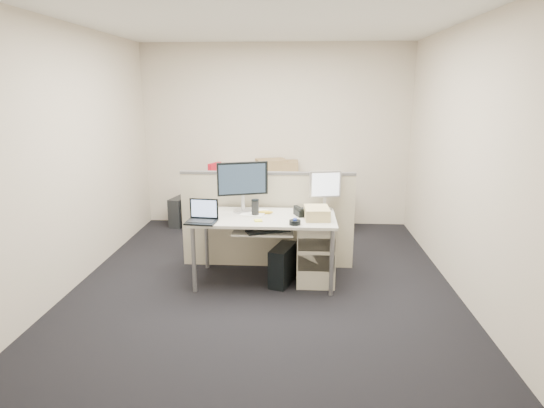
# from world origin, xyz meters

# --- Properties ---
(floor) EXTENTS (4.00, 4.50, 0.01)m
(floor) POSITION_xyz_m (0.00, 0.00, -0.01)
(floor) COLOR black
(floor) RESTS_ON ground
(ceiling) EXTENTS (4.00, 4.50, 0.01)m
(ceiling) POSITION_xyz_m (0.00, 0.00, 2.70)
(ceiling) COLOR white
(ceiling) RESTS_ON ground
(wall_back) EXTENTS (4.00, 0.02, 2.70)m
(wall_back) POSITION_xyz_m (0.00, 2.25, 1.35)
(wall_back) COLOR beige
(wall_back) RESTS_ON ground
(wall_front) EXTENTS (4.00, 0.02, 2.70)m
(wall_front) POSITION_xyz_m (0.00, -2.25, 1.35)
(wall_front) COLOR beige
(wall_front) RESTS_ON ground
(wall_left) EXTENTS (0.02, 4.50, 2.70)m
(wall_left) POSITION_xyz_m (-2.00, 0.00, 1.35)
(wall_left) COLOR beige
(wall_left) RESTS_ON ground
(wall_right) EXTENTS (0.02, 4.50, 2.70)m
(wall_right) POSITION_xyz_m (2.00, 0.00, 1.35)
(wall_right) COLOR beige
(wall_right) RESTS_ON ground
(desk) EXTENTS (1.50, 0.75, 0.73)m
(desk) POSITION_xyz_m (0.00, 0.00, 0.66)
(desk) COLOR beige
(desk) RESTS_ON floor
(keyboard_tray) EXTENTS (0.62, 0.32, 0.02)m
(keyboard_tray) POSITION_xyz_m (0.00, -0.18, 0.62)
(keyboard_tray) COLOR beige
(keyboard_tray) RESTS_ON desk
(drawer_pedestal) EXTENTS (0.40, 0.55, 0.65)m
(drawer_pedestal) POSITION_xyz_m (0.55, 0.05, 0.33)
(drawer_pedestal) COLOR beige
(drawer_pedestal) RESTS_ON floor
(cubicle_partition) EXTENTS (2.00, 0.06, 1.10)m
(cubicle_partition) POSITION_xyz_m (0.00, 0.45, 0.55)
(cubicle_partition) COLOR #B0A78B
(cubicle_partition) RESTS_ON floor
(back_counter) EXTENTS (2.00, 0.60, 0.72)m
(back_counter) POSITION_xyz_m (0.00, 1.93, 0.36)
(back_counter) COLOR beige
(back_counter) RESTS_ON floor
(monitor_main) EXTENTS (0.59, 0.37, 0.55)m
(monitor_main) POSITION_xyz_m (-0.25, 0.18, 1.01)
(monitor_main) COLOR black
(monitor_main) RESTS_ON desk
(monitor_small) EXTENTS (0.38, 0.25, 0.43)m
(monitor_small) POSITION_xyz_m (0.65, 0.32, 0.95)
(monitor_small) COLOR #B7B7BC
(monitor_small) RESTS_ON desk
(laptop) EXTENTS (0.32, 0.25, 0.23)m
(laptop) POSITION_xyz_m (-0.62, -0.28, 0.84)
(laptop) COLOR black
(laptop) RESTS_ON desk
(trackball) EXTENTS (0.15, 0.15, 0.04)m
(trackball) POSITION_xyz_m (0.33, -0.28, 0.75)
(trackball) COLOR black
(trackball) RESTS_ON desk
(desk_phone) EXTENTS (0.26, 0.24, 0.07)m
(desk_phone) POSITION_xyz_m (0.43, 0.08, 0.76)
(desk_phone) COLOR black
(desk_phone) RESTS_ON desk
(paper_stack) EXTENTS (0.30, 0.35, 0.01)m
(paper_stack) POSITION_xyz_m (-0.12, 0.12, 0.74)
(paper_stack) COLOR white
(paper_stack) RESTS_ON desk
(sticky_pad) EXTENTS (0.10, 0.10, 0.01)m
(sticky_pad) POSITION_xyz_m (-0.05, -0.18, 0.74)
(sticky_pad) COLOR #F0EE43
(sticky_pad) RESTS_ON desk
(travel_mug) EXTENTS (0.10, 0.10, 0.17)m
(travel_mug) POSITION_xyz_m (-0.10, 0.02, 0.81)
(travel_mug) COLOR black
(travel_mug) RESTS_ON desk
(banana) EXTENTS (0.18, 0.05, 0.04)m
(banana) POSITION_xyz_m (0.00, 0.10, 0.75)
(banana) COLOR yellow
(banana) RESTS_ON desk
(cellphone) EXTENTS (0.09, 0.12, 0.02)m
(cellphone) POSITION_xyz_m (-0.15, 0.20, 0.74)
(cellphone) COLOR black
(cellphone) RESTS_ON desk
(manila_folders) EXTENTS (0.27, 0.34, 0.12)m
(manila_folders) POSITION_xyz_m (0.55, -0.05, 0.79)
(manila_folders) COLOR tan
(manila_folders) RESTS_ON desk
(keyboard) EXTENTS (0.47, 0.31, 0.02)m
(keyboard) POSITION_xyz_m (0.05, -0.22, 0.64)
(keyboard) COLOR black
(keyboard) RESTS_ON keyboard_tray
(pc_tower_desk) EXTENTS (0.30, 0.47, 0.41)m
(pc_tower_desk) POSITION_xyz_m (0.20, -0.05, 0.21)
(pc_tower_desk) COLOR black
(pc_tower_desk) RESTS_ON floor
(pc_tower_spare_dark) EXTENTS (0.29, 0.50, 0.44)m
(pc_tower_spare_dark) POSITION_xyz_m (-1.45, 2.03, 0.22)
(pc_tower_spare_dark) COLOR black
(pc_tower_spare_dark) RESTS_ON floor
(pc_tower_spare_silver) EXTENTS (0.30, 0.53, 0.47)m
(pc_tower_spare_silver) POSITION_xyz_m (-1.30, 2.03, 0.23)
(pc_tower_spare_silver) COLOR #B7B7BC
(pc_tower_spare_silver) RESTS_ON floor
(cardboard_box_left) EXTENTS (0.50, 0.43, 0.32)m
(cardboard_box_left) POSITION_xyz_m (-0.05, 2.01, 0.88)
(cardboard_box_left) COLOR #927153
(cardboard_box_left) RESTS_ON back_counter
(cardboard_box_right) EXTENTS (0.41, 0.32, 0.29)m
(cardboard_box_right) POSITION_xyz_m (0.14, 2.05, 0.86)
(cardboard_box_right) COLOR #927153
(cardboard_box_right) RESTS_ON back_counter
(red_binder) EXTENTS (0.17, 0.27, 0.25)m
(red_binder) POSITION_xyz_m (-0.90, 2.03, 0.85)
(red_binder) COLOR red
(red_binder) RESTS_ON back_counter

